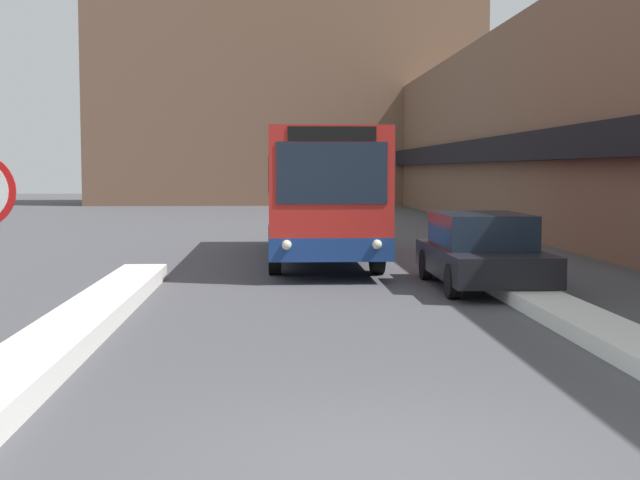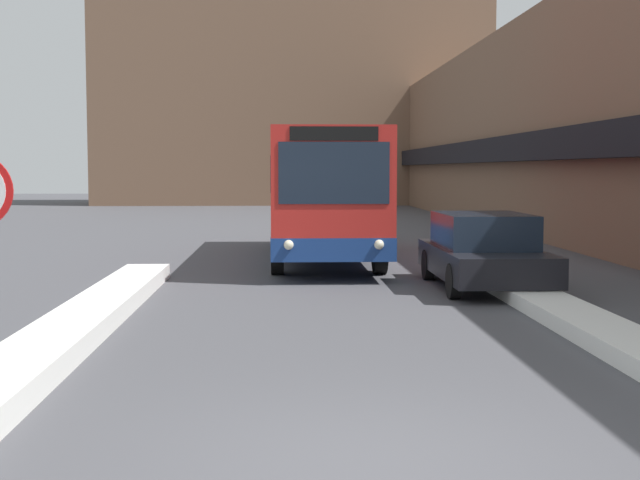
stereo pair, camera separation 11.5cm
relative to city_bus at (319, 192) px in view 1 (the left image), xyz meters
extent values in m
plane|color=#47474C|center=(-0.30, -15.96, -1.75)|extent=(160.00, 160.00, 0.00)
cube|color=brown|center=(9.70, 8.04, 2.07)|extent=(5.00, 60.00, 7.64)
cube|color=black|center=(6.95, 8.04, 1.30)|extent=(0.50, 60.00, 0.90)
cube|color=brown|center=(-0.30, 38.35, 7.45)|extent=(26.00, 8.00, 18.39)
cube|color=silver|center=(-3.90, -11.09, -1.60)|extent=(0.90, 14.83, 0.30)
cube|color=silver|center=(3.30, -10.56, -1.63)|extent=(0.90, 11.59, 0.24)
cube|color=red|center=(0.00, 0.01, 0.09)|extent=(2.51, 10.28, 2.73)
cube|color=navy|center=(0.00, 0.01, -1.04)|extent=(2.53, 10.30, 0.48)
cube|color=#192333|center=(0.00, 0.01, 0.47)|extent=(2.53, 9.45, 0.75)
cube|color=#192333|center=(0.00, -5.14, 0.50)|extent=(2.21, 0.03, 1.23)
cube|color=black|center=(0.00, -5.14, 1.27)|extent=(1.76, 0.03, 0.28)
sphere|color=#F2EAC6|center=(-0.90, -5.15, -0.93)|extent=(0.20, 0.20, 0.20)
sphere|color=#F2EAC6|center=(0.90, -5.15, -0.93)|extent=(0.20, 0.20, 0.20)
cylinder|color=black|center=(-1.13, -3.18, -1.20)|extent=(0.28, 1.11, 1.11)
cylinder|color=black|center=(1.13, -3.18, -1.20)|extent=(0.28, 1.11, 1.11)
cylinder|color=black|center=(-1.13, 3.19, -1.20)|extent=(0.28, 1.11, 1.11)
cylinder|color=black|center=(1.13, 3.19, -1.20)|extent=(0.28, 1.11, 1.11)
cube|color=black|center=(2.90, -5.69, -1.22)|extent=(1.88, 4.51, 0.55)
cube|color=#192333|center=(2.90, -5.58, -0.62)|extent=(1.66, 2.48, 0.66)
cylinder|color=black|center=(3.76, -7.08, -1.43)|extent=(0.20, 0.64, 0.64)
cylinder|color=black|center=(2.04, -7.08, -1.43)|extent=(0.20, 0.64, 0.64)
cylinder|color=black|center=(3.76, -4.29, -1.43)|extent=(0.20, 0.64, 0.64)
cylinder|color=black|center=(2.04, -4.29, -1.43)|extent=(0.20, 0.64, 0.64)
camera|label=1|loc=(-1.16, -22.78, 0.56)|focal=50.00mm
camera|label=2|loc=(-1.04, -22.79, 0.56)|focal=50.00mm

